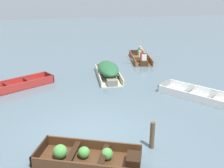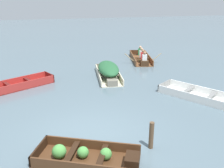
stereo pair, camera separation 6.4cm
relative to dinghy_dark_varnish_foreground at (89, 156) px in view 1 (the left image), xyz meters
The scene contains 7 objects.
ground_plane 1.15m from the dinghy_dark_varnish_foreground, 77.19° to the left, with size 80.00×80.00×0.00m, color slate.
dinghy_dark_varnish_foreground is the anchor object (origin of this frame).
skiff_red_near_moored 6.65m from the dinghy_dark_varnish_foreground, 111.67° to the left, with size 3.33×2.35×0.39m.
skiff_white_mid_moored 6.10m from the dinghy_dark_varnish_foreground, 29.06° to the left, with size 2.87×3.43×0.34m.
skiff_cream_far_moored 7.12m from the dinghy_dark_varnish_foreground, 72.40° to the left, with size 1.41×3.27×0.75m.
rowboat_wooden_brown_with_crew 10.77m from the dinghy_dark_varnish_foreground, 62.20° to the left, with size 2.31×3.41×0.92m.
mooring_post 1.88m from the dinghy_dark_varnish_foreground, ahead, with size 0.14×0.14×0.82m, color brown.
Camera 1 is at (-1.03, -6.63, 4.19)m, focal length 40.00 mm.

